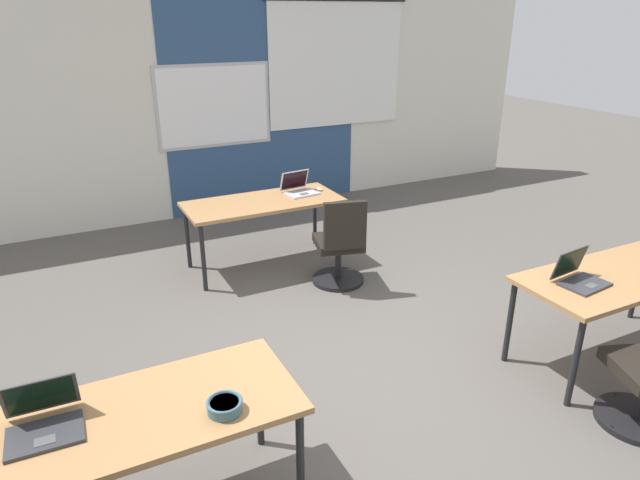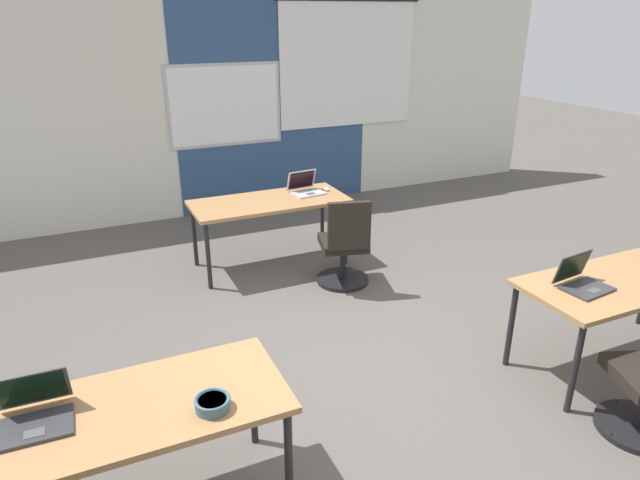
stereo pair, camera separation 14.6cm
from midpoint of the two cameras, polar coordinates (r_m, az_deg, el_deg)
ground_plane at (r=4.31m, az=4.45°, el=-13.49°), size 24.00×24.00×0.00m
back_wall_assembly at (r=7.50m, az=-12.00°, el=13.27°), size 10.00×0.27×2.80m
desk_near_left at (r=3.01m, az=-19.72°, el=-17.24°), size 1.60×0.70×0.72m
desk_near_right at (r=4.70m, az=27.43°, el=-3.68°), size 1.60×0.70×0.72m
desk_far_center at (r=5.80m, az=-6.54°, el=3.44°), size 1.60×0.70×0.72m
laptop_far_right at (r=5.99m, az=-2.85°, el=5.25°), size 0.36×0.34×0.23m
mouse_far_right at (r=6.08m, az=-0.79°, el=5.24°), size 0.07×0.11×0.03m
chair_far_right at (r=5.43m, az=1.29°, el=-0.96°), size 0.54×0.59×0.92m
laptop_near_right_inner at (r=4.36m, az=24.07°, el=-3.42°), size 0.36×0.32×0.23m
laptop_near_left_end at (r=3.01m, az=-27.69°, el=-16.04°), size 0.34×0.32×0.23m
snack_bowl at (r=2.85m, az=-11.22°, el=-16.23°), size 0.18×0.18×0.06m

